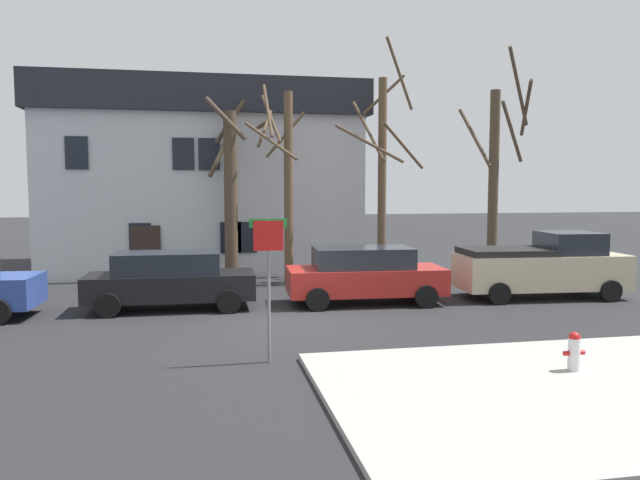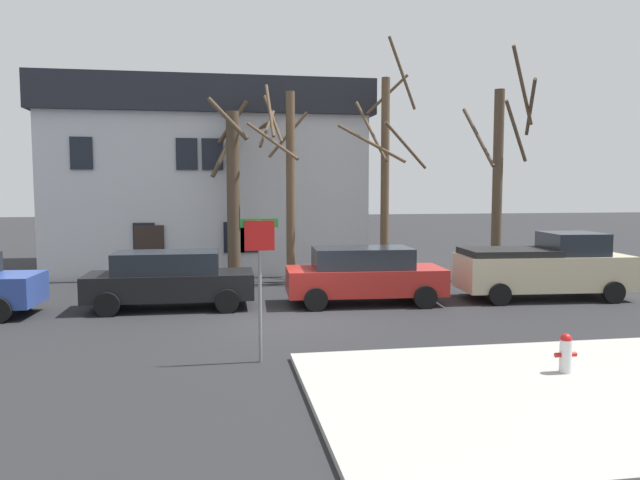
# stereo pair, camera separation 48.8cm
# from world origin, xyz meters

# --- Properties ---
(ground_plane) EXTENTS (120.00, 120.00, 0.00)m
(ground_plane) POSITION_xyz_m (0.00, 0.00, 0.00)
(ground_plane) COLOR #262628
(sidewalk_slab) EXTENTS (9.70, 6.02, 0.12)m
(sidewalk_slab) POSITION_xyz_m (4.48, -6.63, 0.06)
(sidewalk_slab) COLOR #A8A59E
(sidewalk_slab) RESTS_ON ground_plane
(building_main) EXTENTS (13.15, 8.70, 7.80)m
(building_main) POSITION_xyz_m (-2.16, 12.02, 3.96)
(building_main) COLOR silver
(building_main) RESTS_ON ground_plane
(tree_bare_near) EXTENTS (2.80, 2.71, 6.80)m
(tree_bare_near) POSITION_xyz_m (-1.25, 6.92, 3.51)
(tree_bare_near) COLOR #4C3D2D
(tree_bare_near) RESTS_ON ground_plane
(tree_bare_mid) EXTENTS (2.33, 2.75, 7.28)m
(tree_bare_mid) POSITION_xyz_m (0.69, 6.04, 3.86)
(tree_bare_mid) COLOR brown
(tree_bare_mid) RESTS_ON ground_plane
(tree_bare_far) EXTENTS (3.40, 2.96, 8.91)m
(tree_bare_far) POSITION_xyz_m (4.45, 6.47, 4.22)
(tree_bare_far) COLOR brown
(tree_bare_far) RESTS_ON ground_plane
(tree_bare_end) EXTENTS (2.73, 2.30, 8.58)m
(tree_bare_end) POSITION_xyz_m (8.75, 5.82, 4.03)
(tree_bare_end) COLOR #4C3D2D
(tree_bare_end) RESTS_ON ground_plane
(car_black_wagon) EXTENTS (4.81, 2.03, 1.68)m
(car_black_wagon) POSITION_xyz_m (-3.24, 2.17, 0.88)
(car_black_wagon) COLOR black
(car_black_wagon) RESTS_ON ground_plane
(car_red_wagon) EXTENTS (4.84, 2.31, 1.73)m
(car_red_wagon) POSITION_xyz_m (2.55, 1.97, 0.90)
(car_red_wagon) COLOR #AD231E
(car_red_wagon) RESTS_ON ground_plane
(pickup_truck_beige) EXTENTS (5.44, 2.46, 2.11)m
(pickup_truck_beige) POSITION_xyz_m (8.42, 1.86, 1.02)
(pickup_truck_beige) COLOR #C6B793
(pickup_truck_beige) RESTS_ON ground_plane
(fire_hydrant) EXTENTS (0.42, 0.22, 0.74)m
(fire_hydrant) POSITION_xyz_m (4.52, -5.74, 0.50)
(fire_hydrant) COLOR silver
(fire_hydrant) RESTS_ON sidewalk_slab
(street_sign_pole) EXTENTS (0.76, 0.07, 2.93)m
(street_sign_pole) POSITION_xyz_m (-1.00, -3.72, 2.04)
(street_sign_pole) COLOR slate
(street_sign_pole) RESTS_ON ground_plane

